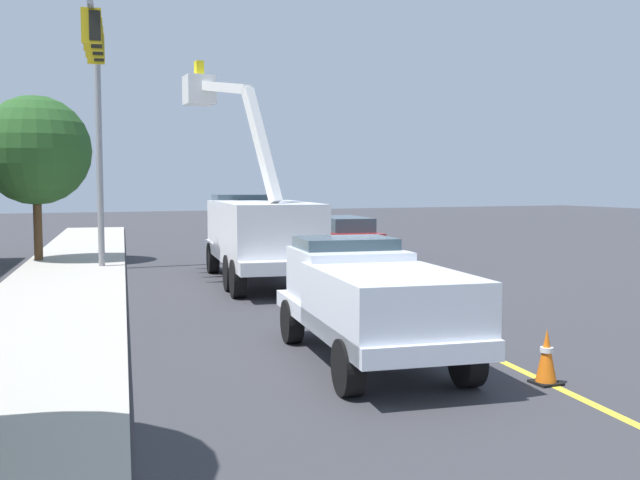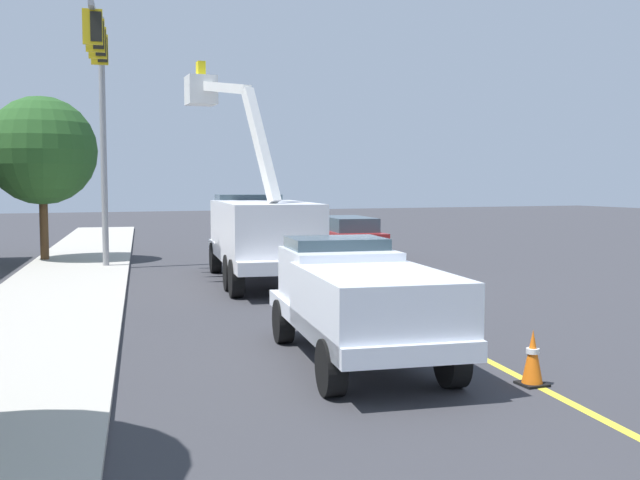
{
  "view_description": "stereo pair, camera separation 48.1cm",
  "coord_description": "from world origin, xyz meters",
  "views": [
    {
      "loc": [
        -20.09,
        9.02,
        3.1
      ],
      "look_at": [
        0.04,
        0.69,
        1.4
      ],
      "focal_mm": 41.5,
      "sensor_mm": 36.0,
      "label": 1
    },
    {
      "loc": [
        -20.27,
        8.58,
        3.1
      ],
      "look_at": [
        0.04,
        0.69,
        1.4
      ],
      "focal_mm": 41.5,
      "sensor_mm": 36.0,
      "label": 2
    }
  ],
  "objects": [
    {
      "name": "traffic_cone_mid_front",
      "position": [
        5.29,
        -0.41,
        0.41
      ],
      "size": [
        0.4,
        0.4,
        0.84
      ],
      "color": "black",
      "rests_on": "ground"
    },
    {
      "name": "traffic_signal_mast",
      "position": [
        5.37,
        6.41,
        6.36
      ],
      "size": [
        5.71,
        1.07,
        8.89
      ],
      "color": "gray",
      "rests_on": "ground"
    },
    {
      "name": "lane_centre_stripe",
      "position": [
        0.0,
        0.0,
        0.0
      ],
      "size": [
        49.59,
        6.74,
        0.01
      ],
      "primitive_type": "cube",
      "rotation": [
        0.0,
        0.0,
        -0.13
      ],
      "color": "yellow",
      "rests_on": "ground"
    },
    {
      "name": "traffic_cone_leading",
      "position": [
        -11.09,
        1.52,
        0.43
      ],
      "size": [
        0.4,
        0.4,
        0.86
      ],
      "color": "black",
      "rests_on": "ground"
    },
    {
      "name": "sidewalk_far_side",
      "position": [
        1.06,
        8.01,
        0.06
      ],
      "size": [
        59.95,
        11.46,
        0.12
      ],
      "primitive_type": "cube",
      "rotation": [
        0.0,
        0.0,
        -0.13
      ],
      "color": "#B2ADA3",
      "rests_on": "ground"
    },
    {
      "name": "passing_minivan",
      "position": [
        7.4,
        -3.43,
        0.97
      ],
      "size": [
        5.01,
        2.51,
        1.69
      ],
      "color": "maroon",
      "rests_on": "ground"
    },
    {
      "name": "service_pickup_truck",
      "position": [
        -8.83,
        3.43,
        1.12
      ],
      "size": [
        5.83,
        2.82,
        2.06
      ],
      "color": "white",
      "rests_on": "ground"
    },
    {
      "name": "ground",
      "position": [
        0.0,
        0.0,
        0.0
      ],
      "size": [
        120.0,
        120.0,
        0.0
      ],
      "primitive_type": "plane",
      "color": "#38383D"
    },
    {
      "name": "street_tree_right",
      "position": [
        10.22,
        8.21,
        4.31
      ],
      "size": [
        4.16,
        4.16,
        6.4
      ],
      "color": "brown",
      "rests_on": "ground"
    },
    {
      "name": "utility_bucket_truck",
      "position": [
        1.76,
        2.06,
        1.61
      ],
      "size": [
        8.46,
        3.69,
        6.91
      ],
      "color": "white",
      "rests_on": "ground"
    }
  ]
}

